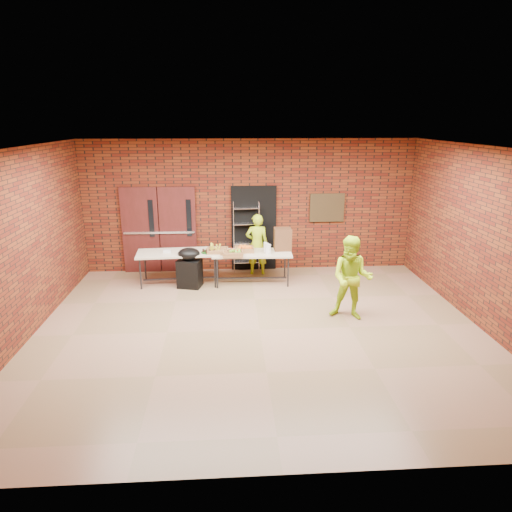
{
  "coord_description": "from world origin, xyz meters",
  "views": [
    {
      "loc": [
        -0.54,
        -7.46,
        3.65
      ],
      "look_at": [
        0.02,
        1.4,
        0.97
      ],
      "focal_mm": 32.0,
      "sensor_mm": 36.0,
      "label": 1
    }
  ],
  "objects": [
    {
      "name": "napkin_box",
      "position": [
        -1.91,
        2.47,
        0.79
      ],
      "size": [
        0.17,
        0.11,
        0.06
      ],
      "primitive_type": "cube",
      "color": "white",
      "rests_on": "table_left"
    },
    {
      "name": "room",
      "position": [
        0.0,
        0.0,
        1.6
      ],
      "size": [
        8.08,
        7.08,
        3.28
      ],
      "color": "olive",
      "rests_on": "ground"
    },
    {
      "name": "volunteer_man",
      "position": [
        1.75,
        0.41,
        0.8
      ],
      "size": [
        0.95,
        0.85,
        1.6
      ],
      "primitive_type": "imported",
      "rotation": [
        0.0,
        0.0,
        -0.38
      ],
      "color": "#AFD717",
      "rests_on": "room"
    },
    {
      "name": "wire_rack",
      "position": [
        -0.09,
        3.32,
        0.87
      ],
      "size": [
        0.65,
        0.24,
        1.73
      ],
      "primitive_type": null,
      "rotation": [
        0.0,
        0.0,
        0.05
      ],
      "color": "silver",
      "rests_on": "room"
    },
    {
      "name": "cup_stack_mid",
      "position": [
        0.37,
        2.31,
        0.85
      ],
      "size": [
        0.07,
        0.07,
        0.22
      ],
      "primitive_type": "cylinder",
      "color": "white",
      "rests_on": "table_right"
    },
    {
      "name": "volunteer_woman",
      "position": [
        0.16,
        3.1,
        0.74
      ],
      "size": [
        0.56,
        0.38,
        1.49
      ],
      "primitive_type": "imported",
      "rotation": [
        0.0,
        0.0,
        3.1
      ],
      "color": "#AFD717",
      "rests_on": "room"
    },
    {
      "name": "cup_stack_front",
      "position": [
        0.33,
        2.32,
        0.85
      ],
      "size": [
        0.08,
        0.08,
        0.24
      ],
      "primitive_type": "cylinder",
      "color": "white",
      "rests_on": "table_right"
    },
    {
      "name": "table_left",
      "position": [
        -1.66,
        2.51,
        0.7
      ],
      "size": [
        1.89,
        0.88,
        0.76
      ],
      "rotation": [
        0.0,
        0.0,
        0.06
      ],
      "color": "beige",
      "rests_on": "room"
    },
    {
      "name": "covered_grill",
      "position": [
        -1.41,
        2.29,
        0.45
      ],
      "size": [
        0.58,
        0.52,
        0.91
      ],
      "rotation": [
        0.0,
        0.0,
        -0.24
      ],
      "color": "black",
      "rests_on": "room"
    },
    {
      "name": "bronze_plaque",
      "position": [
        1.9,
        3.45,
        1.55
      ],
      "size": [
        0.85,
        0.04,
        0.7
      ],
      "primitive_type": "cube",
      "color": "#3A2B17",
      "rests_on": "room"
    },
    {
      "name": "basket_oranges",
      "position": [
        -0.17,
        2.52,
        0.79
      ],
      "size": [
        0.43,
        0.34,
        0.13
      ],
      "color": "#9B6E3E",
      "rests_on": "table_right"
    },
    {
      "name": "basket_bananas",
      "position": [
        -0.77,
        2.41,
        0.8
      ],
      "size": [
        0.47,
        0.36,
        0.15
      ],
      "color": "#9B6E3E",
      "rests_on": "table_right"
    },
    {
      "name": "basket_apples",
      "position": [
        -0.44,
        2.22,
        0.8
      ],
      "size": [
        0.45,
        0.35,
        0.14
      ],
      "color": "#9B6E3E",
      "rests_on": "table_right"
    },
    {
      "name": "table_right",
      "position": [
        -0.0,
        2.45,
        0.67
      ],
      "size": [
        1.81,
        0.8,
        0.73
      ],
      "rotation": [
        0.0,
        0.0,
        -0.03
      ],
      "color": "beige",
      "rests_on": "room"
    },
    {
      "name": "cup_stack_back",
      "position": [
        0.3,
        2.46,
        0.85
      ],
      "size": [
        0.08,
        0.08,
        0.23
      ],
      "primitive_type": "cylinder",
      "color": "white",
      "rests_on": "table_right"
    },
    {
      "name": "dark_doorway",
      "position": [
        0.1,
        3.46,
        1.05
      ],
      "size": [
        1.1,
        0.06,
        2.1
      ],
      "primitive_type": "cube",
      "color": "black",
      "rests_on": "room"
    },
    {
      "name": "double_doors",
      "position": [
        -2.2,
        3.44,
        1.05
      ],
      "size": [
        1.78,
        0.12,
        2.1
      ],
      "color": "#4E1716",
      "rests_on": "room"
    },
    {
      "name": "muffin_tray",
      "position": [
        -0.97,
        2.42,
        0.8
      ],
      "size": [
        0.37,
        0.37,
        0.09
      ],
      "color": "#155115",
      "rests_on": "table_left"
    },
    {
      "name": "coffee_dispenser",
      "position": [
        0.72,
        2.62,
        0.99
      ],
      "size": [
        0.39,
        0.35,
        0.51
      ],
      "primitive_type": "cube",
      "color": "brown",
      "rests_on": "table_right"
    }
  ]
}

